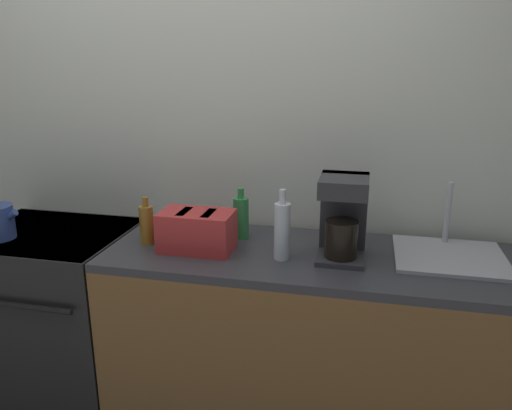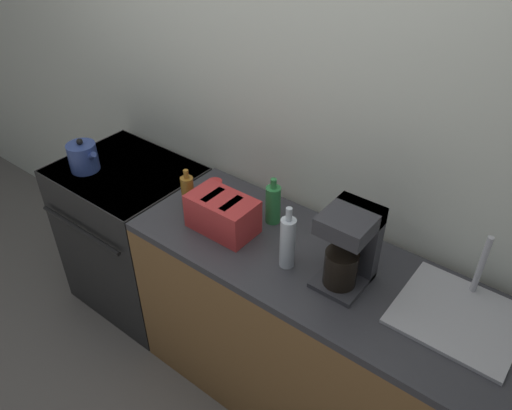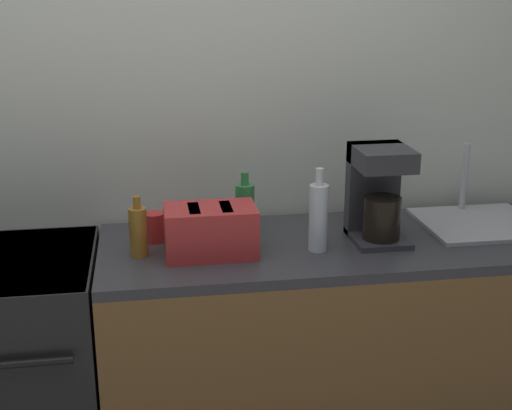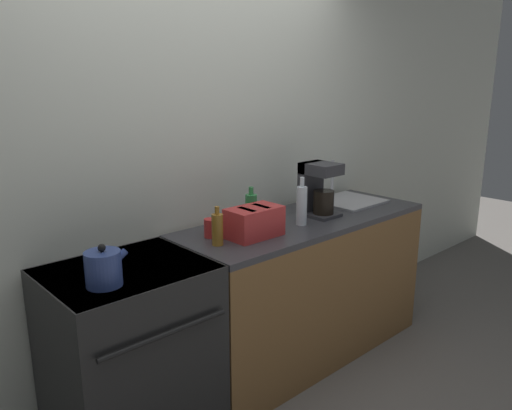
# 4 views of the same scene
# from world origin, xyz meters

# --- Properties ---
(wall_back) EXTENTS (8.00, 0.05, 2.60)m
(wall_back) POSITION_xyz_m (0.00, 0.68, 1.30)
(wall_back) COLOR silver
(wall_back) RESTS_ON ground_plane
(stove) EXTENTS (0.74, 0.65, 0.93)m
(stove) POSITION_xyz_m (-0.63, 0.30, 0.48)
(stove) COLOR black
(stove) RESTS_ON ground_plane
(counter_block) EXTENTS (1.74, 0.62, 0.93)m
(counter_block) POSITION_xyz_m (0.62, 0.31, 0.47)
(counter_block) COLOR brown
(counter_block) RESTS_ON ground_plane
(kettle) EXTENTS (0.19, 0.15, 0.19)m
(kettle) POSITION_xyz_m (-0.79, 0.18, 1.01)
(kettle) COLOR #33478C
(kettle) RESTS_ON stove
(toaster) EXTENTS (0.31, 0.18, 0.17)m
(toaster) POSITION_xyz_m (0.13, 0.25, 1.02)
(toaster) COLOR red
(toaster) RESTS_ON counter_block
(coffee_maker) EXTENTS (0.19, 0.23, 0.34)m
(coffee_maker) POSITION_xyz_m (0.73, 0.31, 1.11)
(coffee_maker) COLOR #333338
(coffee_maker) RESTS_ON counter_block
(sink_tray) EXTENTS (0.43, 0.40, 0.28)m
(sink_tray) POSITION_xyz_m (1.16, 0.39, 0.95)
(sink_tray) COLOR #B7B7BC
(sink_tray) RESTS_ON counter_block
(bottle_clear) EXTENTS (0.06, 0.06, 0.29)m
(bottle_clear) POSITION_xyz_m (0.50, 0.23, 1.05)
(bottle_clear) COLOR silver
(bottle_clear) RESTS_ON counter_block
(bottle_green) EXTENTS (0.07, 0.07, 0.23)m
(bottle_green) POSITION_xyz_m (0.27, 0.44, 1.03)
(bottle_green) COLOR #338C47
(bottle_green) RESTS_ON counter_block
(bottle_amber) EXTENTS (0.06, 0.06, 0.21)m
(bottle_amber) POSITION_xyz_m (-0.11, 0.27, 1.02)
(bottle_amber) COLOR #9E6B23
(bottle_amber) RESTS_ON counter_block
(cup_red) EXTENTS (0.07, 0.07, 0.10)m
(cup_red) POSITION_xyz_m (-0.05, 0.41, 0.99)
(cup_red) COLOR red
(cup_red) RESTS_ON counter_block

